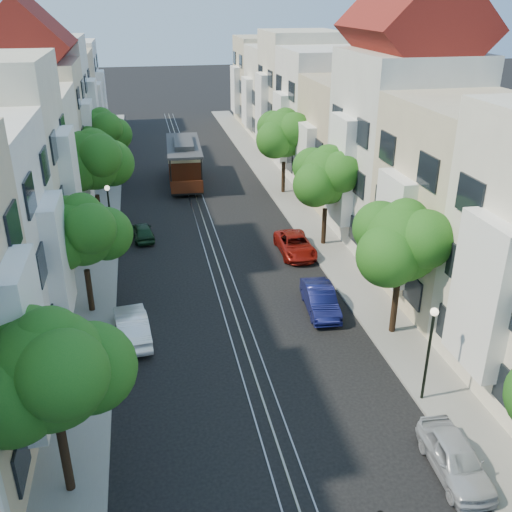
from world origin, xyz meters
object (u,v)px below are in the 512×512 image
parked_car_e_far (295,245)px  parked_car_w_mid (132,326)px  tree_w_d (102,132)px  parked_car_w_far (143,232)px  tree_w_a (52,373)px  lamp_east (430,341)px  lamp_west (109,208)px  tree_w_b (83,233)px  parked_car_e_mid (320,299)px  tree_e_b (403,244)px  parked_car_e_near (455,458)px  cable_car (184,160)px  tree_w_c (94,161)px  tree_e_c (328,177)px  tree_e_d (285,135)px

parked_car_e_far → parked_car_w_mid: (-10.14, -7.99, 0.08)m
tree_w_d → parked_car_w_far: tree_w_d is taller
tree_w_a → parked_car_w_mid: tree_w_a is taller
lamp_east → lamp_west: bearing=125.0°
tree_w_b → parked_car_w_mid: tree_w_b is taller
parked_car_e_mid → tree_e_b: bearing=-39.4°
parked_car_e_far → tree_w_d: bearing=126.2°
parked_car_e_near → parked_car_w_far: (-10.00, 23.09, -0.10)m
tree_w_a → parked_car_w_far: size_ratio=2.07×
cable_car → tree_w_c: bearing=-119.7°
tree_w_d → tree_e_b: bearing=-61.9°
tree_w_d → parked_car_w_mid: 25.39m
tree_w_b → parked_car_e_near: size_ratio=1.65×
tree_w_b → tree_w_a: bearing=-90.0°
parked_car_e_mid → parked_car_e_far: size_ratio=0.92×
parked_car_e_far → tree_w_b: bearing=-157.0°
parked_car_e_far → tree_w_a: bearing=-124.9°
tree_e_c → parked_car_w_far: (-11.66, 3.32, -4.05)m
tree_e_c → lamp_east: 16.10m
tree_e_c → tree_w_a: 23.05m
lamp_west → parked_car_w_far: bearing=34.4°
tree_w_c → tree_w_d: size_ratio=1.09×
lamp_east → parked_car_w_far: (-10.70, 19.30, -2.29)m
tree_w_d → lamp_east: size_ratio=1.57×
cable_car → tree_w_a: bearing=-98.6°
parked_car_w_mid → parked_car_e_mid: bearing=178.7°
tree_w_a → parked_car_w_mid: size_ratio=1.60×
tree_e_d → tree_w_d: size_ratio=1.05×
tree_w_a → parked_car_w_far: 21.90m
lamp_east → parked_car_w_mid: size_ratio=1.00×
parked_car_e_far → parked_car_w_far: size_ratio=1.36×
tree_w_b → parked_car_e_far: bearing=22.3°
tree_w_a → parked_car_e_near: size_ratio=1.76×
tree_w_c → parked_car_e_near: tree_w_c is taller
parked_car_w_mid → lamp_west: bearing=-89.8°
tree_e_d → parked_car_e_mid: (-2.86, -19.24, -4.20)m
parked_car_e_far → parked_car_w_mid: size_ratio=1.06×
tree_e_d → lamp_west: bearing=-146.5°
tree_w_b → lamp_east: tree_w_b is taller
tree_e_b → tree_w_a: bearing=-154.1°
tree_e_c → parked_car_w_mid: size_ratio=1.56×
lamp_west → tree_e_b: bearing=-43.8°
tree_w_d → parked_car_e_mid: (11.54, -24.24, -3.93)m
tree_e_b → parked_car_e_near: size_ratio=1.76×
tree_e_d → lamp_east: tree_e_d is taller
tree_e_c → lamp_east: bearing=-93.4°
parked_car_e_mid → tree_w_c: bearing=135.7°
tree_w_c → cable_car: size_ratio=0.78×
tree_e_b → parked_car_e_far: bearing=102.7°
tree_w_d → parked_car_e_mid: 27.13m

